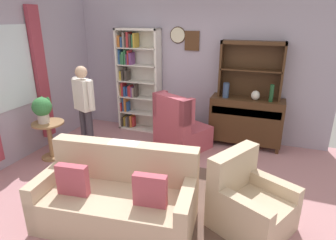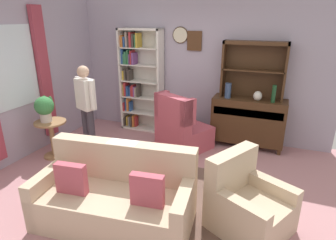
{
  "view_description": "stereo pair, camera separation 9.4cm",
  "coord_description": "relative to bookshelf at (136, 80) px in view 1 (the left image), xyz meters",
  "views": [
    {
      "loc": [
        1.41,
        -3.36,
        2.32
      ],
      "look_at": [
        0.1,
        0.2,
        0.95
      ],
      "focal_mm": 30.82,
      "sensor_mm": 36.0,
      "label": 1
    },
    {
      "loc": [
        1.5,
        -3.32,
        2.32
      ],
      "look_at": [
        0.1,
        0.2,
        0.95
      ],
      "focal_mm": 30.82,
      "sensor_mm": 36.0,
      "label": 2
    }
  ],
  "objects": [
    {
      "name": "ground_plane",
      "position": [
        1.26,
        -1.94,
        -1.09
      ],
      "size": [
        5.4,
        4.6,
        0.02
      ],
      "primitive_type": "cube",
      "color": "#B27A7F"
    },
    {
      "name": "wall_back",
      "position": [
        1.26,
        0.19,
        0.33
      ],
      "size": [
        5.0,
        0.09,
        2.8
      ],
      "color": "#A399AD",
      "rests_on": "ground_plane"
    },
    {
      "name": "wall_left",
      "position": [
        -1.26,
        -1.94,
        0.32
      ],
      "size": [
        0.16,
        4.2,
        2.8
      ],
      "color": "#A399AD",
      "rests_on": "ground_plane"
    },
    {
      "name": "area_rug",
      "position": [
        1.46,
        -2.24,
        -1.07
      ],
      "size": [
        2.7,
        2.02,
        0.01
      ],
      "primitive_type": "cube",
      "color": "brown",
      "rests_on": "ground_plane"
    },
    {
      "name": "bookshelf",
      "position": [
        0.0,
        0.0,
        0.0
      ],
      "size": [
        0.9,
        0.3,
        2.1
      ],
      "color": "silver",
      "rests_on": "ground_plane"
    },
    {
      "name": "sideboard",
      "position": [
        2.28,
        -0.08,
        -0.57
      ],
      "size": [
        1.3,
        0.45,
        0.92
      ],
      "color": "#422816",
      "rests_on": "ground_plane"
    },
    {
      "name": "sideboard_hutch",
      "position": [
        2.28,
        0.03,
        0.48
      ],
      "size": [
        1.1,
        0.26,
        1.0
      ],
      "color": "#422816",
      "rests_on": "sideboard"
    },
    {
      "name": "vase_tall",
      "position": [
        1.89,
        -0.16,
        -0.02
      ],
      "size": [
        0.11,
        0.11,
        0.27
      ],
      "primitive_type": "cylinder",
      "color": "#33476B",
      "rests_on": "sideboard"
    },
    {
      "name": "vase_round",
      "position": [
        2.41,
        -0.15,
        -0.07
      ],
      "size": [
        0.15,
        0.15,
        0.17
      ],
      "primitive_type": "ellipsoid",
      "color": "beige",
      "rests_on": "sideboard"
    },
    {
      "name": "bottle_wine",
      "position": [
        2.67,
        -0.17,
        -0.01
      ],
      "size": [
        0.07,
        0.07,
        0.3
      ],
      "primitive_type": "cylinder",
      "color": "#194223",
      "rests_on": "sideboard"
    },
    {
      "name": "couch_floral",
      "position": [
        1.13,
        -2.82,
        -0.77
      ],
      "size": [
        1.89,
        1.07,
        0.9
      ],
      "color": "#C6AD8E",
      "rests_on": "ground_plane"
    },
    {
      "name": "armchair_floral",
      "position": [
        2.58,
        -2.38,
        -0.79
      ],
      "size": [
        1.04,
        1.03,
        0.88
      ],
      "color": "#C6AD8E",
      "rests_on": "ground_plane"
    },
    {
      "name": "wingback_chair",
      "position": [
        1.19,
        -0.67,
        -0.69
      ],
      "size": [
        1.06,
        1.07,
        1.05
      ],
      "color": "#B74C5B",
      "rests_on": "ground_plane"
    },
    {
      "name": "plant_stand",
      "position": [
        -0.77,
        -1.77,
        -0.68
      ],
      "size": [
        0.52,
        0.52,
        0.65
      ],
      "color": "#997047",
      "rests_on": "ground_plane"
    },
    {
      "name": "potted_plant_large",
      "position": [
        -0.82,
        -1.79,
        -0.18
      ],
      "size": [
        0.31,
        0.31,
        0.43
      ],
      "color": "beige",
      "rests_on": "plant_stand"
    },
    {
      "name": "person_reading",
      "position": [
        -0.28,
        -1.4,
        -0.17
      ],
      "size": [
        0.51,
        0.32,
        1.56
      ],
      "color": "#38333D",
      "rests_on": "ground_plane"
    },
    {
      "name": "coffee_table",
      "position": [
        1.27,
        -1.92,
        -0.72
      ],
      "size": [
        0.8,
        0.5,
        0.42
      ],
      "color": "#422816",
      "rests_on": "ground_plane"
    },
    {
      "name": "book_stack",
      "position": [
        1.33,
        -1.95,
        -0.61
      ],
      "size": [
        0.2,
        0.14,
        0.09
      ],
      "color": "#3F3833",
      "rests_on": "coffee_table"
    }
  ]
}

